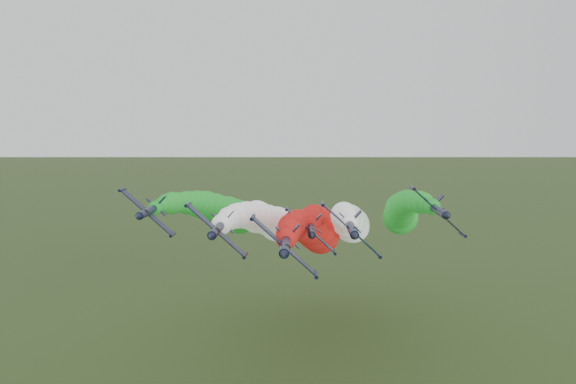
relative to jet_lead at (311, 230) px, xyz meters
name	(u,v)px	position (x,y,z in m)	size (l,w,h in m)	color
jet_lead	(311,230)	(0.00, 0.00, 0.00)	(15.60, 81.83, 20.69)	black
jet_inner_left	(268,222)	(-9.91, 7.17, 0.72)	(15.18, 81.41, 20.27)	black
jet_inner_right	(349,222)	(9.00, 9.61, 0.34)	(15.09, 81.31, 20.17)	black
jet_outer_left	(222,211)	(-22.39, 19.31, 1.27)	(15.53, 81.75, 20.62)	black
jet_outer_right	(402,211)	(22.75, 17.15, 1.93)	(15.67, 81.90, 20.76)	black
jet_trail	(323,223)	(3.38, 21.48, -1.91)	(15.09, 81.31, 20.17)	black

